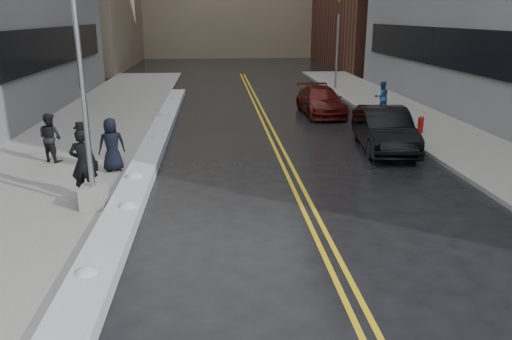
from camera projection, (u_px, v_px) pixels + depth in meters
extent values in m
plane|color=black|center=(218.00, 240.00, 11.86)|extent=(160.00, 160.00, 0.00)
cube|color=gray|center=(79.00, 141.00, 20.91)|extent=(5.50, 50.00, 0.15)
cube|color=gray|center=(441.00, 134.00, 22.13)|extent=(4.00, 50.00, 0.15)
cube|color=gold|center=(270.00, 139.00, 21.56)|extent=(0.12, 50.00, 0.01)
cube|color=gold|center=(277.00, 138.00, 21.58)|extent=(0.12, 50.00, 0.01)
cube|color=silver|center=(152.00, 149.00, 19.24)|extent=(0.90, 30.00, 0.34)
cube|color=gray|center=(94.00, 197.00, 13.38)|extent=(0.65, 0.65, 0.60)
cylinder|color=gray|center=(79.00, 52.00, 12.25)|extent=(0.14, 0.14, 7.00)
cylinder|color=maroon|center=(420.00, 126.00, 21.94)|extent=(0.24, 0.24, 0.60)
sphere|color=maroon|center=(421.00, 119.00, 21.85)|extent=(0.26, 0.26, 0.26)
cylinder|color=maroon|center=(421.00, 125.00, 21.93)|extent=(0.25, 0.10, 0.10)
cylinder|color=gray|center=(337.00, 52.00, 34.57)|extent=(0.14, 0.14, 5.00)
imported|color=#594C0C|center=(339.00, 7.00, 33.68)|extent=(0.16, 0.20, 1.00)
imported|color=black|center=(84.00, 164.00, 13.86)|extent=(0.74, 0.49, 2.02)
imported|color=black|center=(50.00, 137.00, 17.45)|extent=(1.05, 0.98, 1.73)
imported|color=black|center=(112.00, 145.00, 16.38)|extent=(1.00, 0.81, 1.78)
imported|color=navy|center=(382.00, 97.00, 26.31)|extent=(0.90, 0.75, 1.66)
imported|color=black|center=(384.00, 129.00, 19.54)|extent=(2.23, 5.16, 1.65)
imported|color=#480E0B|center=(321.00, 101.00, 26.63)|extent=(2.15, 5.02, 1.44)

